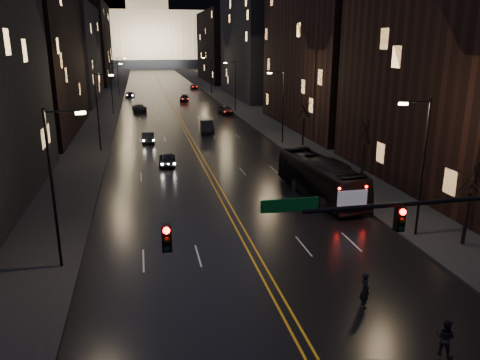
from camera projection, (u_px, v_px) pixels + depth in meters
ground at (308, 353)px, 19.08m from camera, size 900.00×900.00×0.00m
road at (161, 85)px, 141.12m from camera, size 20.00×320.00×0.02m
sidewalk_left at (113, 85)px, 138.33m from camera, size 8.00×320.00×0.16m
sidewalk_right at (207, 84)px, 143.87m from camera, size 8.00×320.00×0.16m
center_line at (161, 85)px, 141.12m from camera, size 0.62×320.00×0.01m
building_left_mid at (21, 29)px, 61.67m from camera, size 12.00×30.00×28.00m
building_left_far at (66, 54)px, 98.47m from camera, size 12.00×34.00×20.00m
building_left_dist at (88, 43)px, 142.97m from camera, size 12.00×40.00×24.00m
building_right_near at (472, 45)px, 38.63m from camera, size 12.00×26.00×24.00m
building_right_mid at (259, 39)px, 105.94m from camera, size 12.00×34.00×26.00m
building_right_dist at (223, 47)px, 151.57m from camera, size 12.00×40.00×22.00m
capitol at (149, 33)px, 248.94m from camera, size 90.00×50.00×58.50m
traffic_signal at (453, 226)px, 18.81m from camera, size 17.29×0.45×7.00m
streetlamp_right_near at (421, 161)px, 29.18m from camera, size 2.13×0.25×9.00m
streetlamp_left_near at (55, 182)px, 24.90m from camera, size 2.13×0.25×9.00m
streetlamp_right_mid at (282, 103)px, 57.34m from camera, size 2.13×0.25×9.00m
streetlamp_left_mid at (99, 108)px, 53.06m from camera, size 2.13×0.25×9.00m
streetlamp_right_far at (234, 83)px, 85.50m from camera, size 2.13×0.25×9.00m
streetlamp_left_far at (112, 85)px, 81.22m from camera, size 2.13×0.25×9.00m
streetlamp_right_dist at (210, 73)px, 113.67m from camera, size 2.13×0.25×9.00m
streetlamp_left_dist at (119, 74)px, 109.39m from camera, size 2.13×0.25×9.00m
tree_right_near at (472, 176)px, 27.89m from camera, size 2.40×2.40×6.65m
tree_right_mid at (365, 134)px, 41.03m from camera, size 2.40×2.40×6.65m
tree_right_far at (304, 109)px, 56.05m from camera, size 2.40×2.40×6.65m
bus at (320, 178)px, 38.11m from camera, size 3.86×11.73×3.21m
oncoming_car_a at (167, 159)px, 48.09m from camera, size 1.97×4.28×1.42m
oncoming_car_b at (148, 137)px, 59.22m from camera, size 1.66×4.32×1.41m
oncoming_car_c at (139, 108)px, 86.34m from camera, size 2.72×5.18×1.39m
oncoming_car_d at (130, 95)px, 108.32m from camera, size 2.27×4.74×1.33m
receding_car_a at (207, 127)px, 65.80m from camera, size 2.09×5.16×1.67m
receding_car_b at (226, 110)px, 82.63m from camera, size 2.40×4.88×1.60m
receding_car_c at (184, 98)px, 101.15m from camera, size 2.48×4.82×1.34m
receding_car_d at (194, 87)px, 128.70m from camera, size 2.20×4.51×1.24m
pedestrian_a at (365, 290)px, 22.20m from camera, size 0.46×0.67×1.78m
pedestrian_b at (445, 338)px, 18.78m from camera, size 0.80×0.88×1.61m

